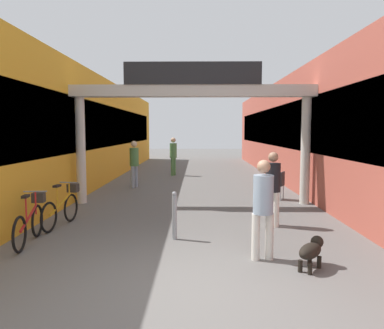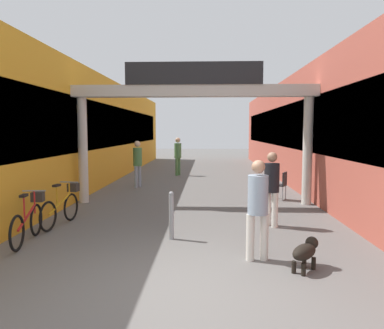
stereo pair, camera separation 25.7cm
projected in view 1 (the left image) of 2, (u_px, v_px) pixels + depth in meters
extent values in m
plane|color=#605E5B|center=(187.00, 289.00, 5.17)|extent=(80.00, 80.00, 0.00)
cube|color=gold|center=(75.00, 131.00, 16.00)|extent=(3.00, 26.00, 4.31)
cube|color=black|center=(109.00, 126.00, 15.96)|extent=(0.04, 23.40, 1.72)
cube|color=#B25142|center=(314.00, 131.00, 15.86)|extent=(3.00, 26.00, 4.31)
cube|color=black|center=(279.00, 126.00, 15.86)|extent=(0.04, 23.40, 1.72)
cylinder|color=beige|center=(81.00, 151.00, 11.17)|extent=(0.28, 0.28, 3.18)
cylinder|color=beige|center=(306.00, 151.00, 11.08)|extent=(0.28, 0.28, 3.18)
cube|color=beige|center=(193.00, 91.00, 10.97)|extent=(7.40, 0.44, 0.34)
cube|color=#232326|center=(193.00, 73.00, 10.72)|extent=(3.96, 0.10, 0.64)
cylinder|color=silver|center=(256.00, 237.00, 6.31)|extent=(0.16, 0.16, 0.79)
cylinder|color=silver|center=(269.00, 236.00, 6.34)|extent=(0.16, 0.16, 0.79)
cylinder|color=#8C9EB2|center=(263.00, 194.00, 6.26)|extent=(0.39, 0.39, 0.65)
sphere|color=tan|center=(264.00, 167.00, 6.22)|extent=(0.25, 0.25, 0.22)
cylinder|color=silver|center=(276.00, 210.00, 8.48)|extent=(0.19, 0.19, 0.79)
cylinder|color=silver|center=(269.00, 208.00, 8.68)|extent=(0.19, 0.19, 0.79)
cylinder|color=black|center=(273.00, 177.00, 8.52)|extent=(0.47, 0.47, 0.66)
sphere|color=tan|center=(273.00, 157.00, 8.47)|extent=(0.31, 0.31, 0.22)
cylinder|color=#8C9EB2|center=(136.00, 176.00, 14.48)|extent=(0.18, 0.18, 0.84)
cylinder|color=#8C9EB2|center=(133.00, 177.00, 14.26)|extent=(0.18, 0.18, 0.84)
cylinder|color=#4C7F47|center=(134.00, 157.00, 14.30)|extent=(0.45, 0.45, 0.69)
sphere|color=beige|center=(134.00, 144.00, 14.26)|extent=(0.31, 0.31, 0.24)
cylinder|color=#4C7F47|center=(174.00, 166.00, 18.36)|extent=(0.18, 0.18, 0.86)
cylinder|color=#4C7F47|center=(172.00, 167.00, 18.14)|extent=(0.18, 0.18, 0.86)
cylinder|color=#4C7F47|center=(173.00, 151.00, 18.18)|extent=(0.44, 0.44, 0.71)
sphere|color=tan|center=(173.00, 140.00, 18.13)|extent=(0.32, 0.32, 0.24)
ellipsoid|color=black|center=(310.00, 251.00, 5.85)|extent=(0.58, 0.62, 0.24)
sphere|color=black|center=(317.00, 242.00, 6.04)|extent=(0.28, 0.28, 0.20)
sphere|color=white|center=(315.00, 249.00, 5.99)|extent=(0.20, 0.20, 0.14)
cylinder|color=black|center=(310.00, 260.00, 6.05)|extent=(0.10, 0.10, 0.19)
cylinder|color=black|center=(319.00, 262.00, 5.95)|extent=(0.10, 0.10, 0.19)
cylinder|color=black|center=(300.00, 266.00, 5.78)|extent=(0.10, 0.10, 0.19)
cylinder|color=black|center=(310.00, 269.00, 5.68)|extent=(0.10, 0.10, 0.19)
torus|color=black|center=(37.00, 221.00, 7.70)|extent=(0.12, 0.67, 0.67)
torus|color=black|center=(19.00, 234.00, 6.69)|extent=(0.12, 0.67, 0.67)
cube|color=red|center=(29.00, 218.00, 7.17)|extent=(0.14, 0.94, 0.34)
cylinder|color=red|center=(26.00, 208.00, 7.04)|extent=(0.04, 0.04, 0.42)
cube|color=black|center=(26.00, 196.00, 7.02)|extent=(0.12, 0.23, 0.05)
cylinder|color=red|center=(36.00, 203.00, 7.60)|extent=(0.04, 0.04, 0.46)
cylinder|color=gray|center=(35.00, 191.00, 7.58)|extent=(0.46, 0.08, 0.03)
cube|color=#332D28|center=(39.00, 198.00, 7.79)|extent=(0.26, 0.23, 0.20)
torus|color=black|center=(71.00, 208.00, 9.01)|extent=(0.14, 0.67, 0.67)
torus|color=black|center=(49.00, 217.00, 8.00)|extent=(0.14, 0.67, 0.67)
cube|color=gold|center=(60.00, 204.00, 8.49)|extent=(0.16, 0.94, 0.34)
cylinder|color=gold|center=(57.00, 196.00, 8.35)|extent=(0.04, 0.04, 0.42)
cube|color=black|center=(57.00, 186.00, 8.33)|extent=(0.13, 0.23, 0.05)
cylinder|color=gold|center=(69.00, 192.00, 8.91)|extent=(0.04, 0.04, 0.46)
cylinder|color=gray|center=(69.00, 182.00, 8.89)|extent=(0.46, 0.09, 0.03)
cube|color=#332D28|center=(73.00, 188.00, 9.10)|extent=(0.26, 0.23, 0.20)
cylinder|color=gray|center=(174.00, 217.00, 7.51)|extent=(0.10, 0.10, 0.89)
sphere|color=gray|center=(174.00, 194.00, 7.47)|extent=(0.10, 0.10, 0.10)
cylinder|color=gray|center=(270.00, 193.00, 11.83)|extent=(0.04, 0.04, 0.45)
cylinder|color=gray|center=(273.00, 191.00, 12.13)|extent=(0.04, 0.04, 0.45)
cylinder|color=gray|center=(280.00, 194.00, 11.67)|extent=(0.04, 0.04, 0.45)
cylinder|color=gray|center=(283.00, 192.00, 11.97)|extent=(0.04, 0.04, 0.45)
cube|color=black|center=(277.00, 185.00, 11.88)|extent=(0.54, 0.54, 0.04)
cube|color=black|center=(283.00, 178.00, 11.78)|extent=(0.22, 0.37, 0.40)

